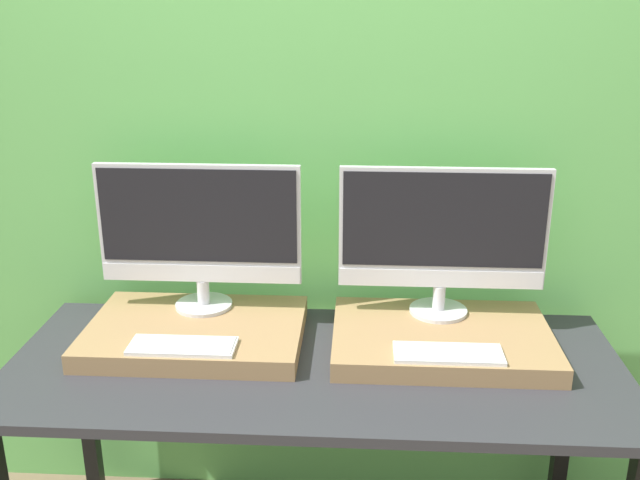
% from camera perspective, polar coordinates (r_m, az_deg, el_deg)
% --- Properties ---
extents(wall_back, '(8.00, 0.04, 2.60)m').
position_cam_1_polar(wall_back, '(2.35, 0.29, 7.19)').
color(wall_back, '#66B75B').
rests_on(wall_back, ground_plane).
extents(workbench, '(1.81, 0.74, 0.76)m').
position_cam_1_polar(workbench, '(2.16, -0.38, -11.46)').
color(workbench, '#2D2D33').
rests_on(workbench, ground_plane).
extents(wooden_riser_left, '(0.66, 0.46, 0.06)m').
position_cam_1_polar(wooden_riser_left, '(2.26, -9.90, -7.28)').
color(wooden_riser_left, '#99754C').
rests_on(wooden_riser_left, workbench).
extents(monitor_left, '(0.64, 0.18, 0.47)m').
position_cam_1_polar(monitor_left, '(2.26, -9.62, 0.79)').
color(monitor_left, silver).
rests_on(monitor_left, wooden_riser_left).
extents(keyboard_left, '(0.31, 0.12, 0.01)m').
position_cam_1_polar(keyboard_left, '(2.10, -10.94, -8.31)').
color(keyboard_left, silver).
rests_on(keyboard_left, wooden_riser_left).
extents(wooden_riser_right, '(0.66, 0.46, 0.06)m').
position_cam_1_polar(wooden_riser_right, '(2.22, 9.71, -7.80)').
color(wooden_riser_right, '#99754C').
rests_on(wooden_riser_right, workbench).
extents(monitor_right, '(0.64, 0.18, 0.47)m').
position_cam_1_polar(monitor_right, '(2.22, 9.79, 0.43)').
color(monitor_right, silver).
rests_on(monitor_right, wooden_riser_right).
extents(keyboard_right, '(0.31, 0.12, 0.01)m').
position_cam_1_polar(keyboard_right, '(2.06, 10.22, -8.90)').
color(keyboard_right, silver).
rests_on(keyboard_right, wooden_riser_right).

